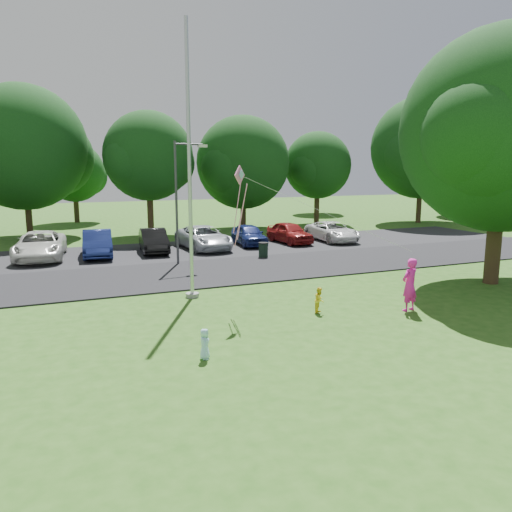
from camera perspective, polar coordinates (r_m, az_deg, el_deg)
name	(u,v)px	position (r m, az deg, el deg)	size (l,w,h in m)	color
ground	(343,324)	(16.08, 9.90, -7.64)	(120.00, 120.00, 0.00)	#275516
park_road	(241,269)	(23.89, -1.75, -1.54)	(60.00, 6.00, 0.06)	black
parking_strip	(202,249)	(29.95, -6.20, 0.80)	(42.00, 7.00, 0.06)	black
flagpole	(190,186)	(18.51, -7.57, 7.88)	(0.50, 0.50, 10.00)	#B7BABF
street_lamp	(181,191)	(25.15, -8.59, 7.33)	(1.72, 0.31, 6.12)	#3F3F44
trash_can	(263,250)	(26.96, 0.84, 0.67)	(0.53, 0.53, 0.85)	black
big_tree	(503,135)	(22.86, 26.37, 12.30)	(8.95, 8.22, 10.43)	#332316
tree_row	(187,155)	(38.40, -7.84, 11.32)	(64.35, 11.94, 10.88)	#332316
horizon_trees	(187,173)	(48.36, -7.92, 9.40)	(77.46, 7.20, 7.02)	#332316
parked_cars	(190,238)	(29.58, -7.53, 2.04)	(20.19, 5.39, 1.44)	silver
woman	(410,285)	(17.79, 17.14, -3.16)	(0.67, 0.44, 1.83)	#FB21AC
child_yellow	(319,300)	(17.05, 7.27, -5.01)	(0.43, 0.33, 0.88)	yellow
child_blue	(205,344)	(13.04, -5.88, -9.96)	(0.39, 0.26, 0.81)	#A6E2FF
kite	(243,189)	(16.74, -1.45, 7.65)	(5.52, 2.68, 2.85)	pink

